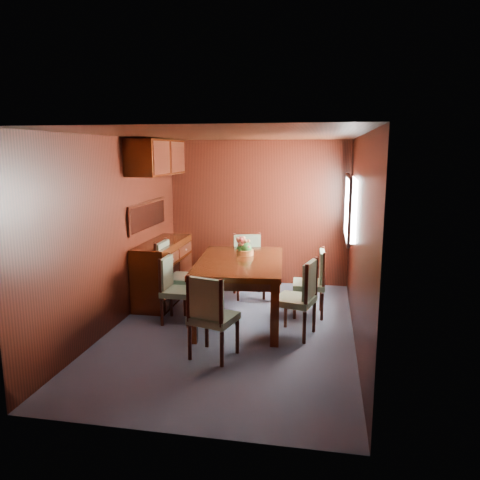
% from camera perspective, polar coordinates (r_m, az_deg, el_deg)
% --- Properties ---
extents(ground, '(4.50, 4.50, 0.00)m').
position_cam_1_polar(ground, '(6.00, -0.99, -10.89)').
color(ground, '#36394A').
rests_on(ground, ground).
extents(room_shell, '(3.06, 4.52, 2.41)m').
position_cam_1_polar(room_shell, '(5.95, -1.39, 5.14)').
color(room_shell, black).
rests_on(room_shell, ground).
extents(sideboard, '(0.48, 1.40, 0.90)m').
position_cam_1_polar(sideboard, '(7.11, -9.32, -3.76)').
color(sideboard, black).
rests_on(sideboard, ground).
extents(dining_table, '(1.25, 1.84, 0.82)m').
position_cam_1_polar(dining_table, '(6.12, -0.01, -3.52)').
color(dining_table, black).
rests_on(dining_table, ground).
extents(chair_left_near, '(0.41, 0.42, 0.88)m').
position_cam_1_polar(chair_left_near, '(6.19, -8.08, -5.52)').
color(chair_left_near, black).
rests_on(chair_left_near, ground).
extents(chair_left_far, '(0.46, 0.48, 1.00)m').
position_cam_1_polar(chair_left_far, '(6.63, -8.50, -3.87)').
color(chair_left_far, black).
rests_on(chair_left_far, ground).
extents(chair_right_near, '(0.54, 0.55, 0.96)m').
position_cam_1_polar(chair_right_near, '(5.68, 7.44, -6.55)').
color(chair_right_near, black).
rests_on(chair_right_near, ground).
extents(chair_right_far, '(0.44, 0.46, 0.92)m').
position_cam_1_polar(chair_right_far, '(6.44, 9.01, -4.71)').
color(chair_right_far, black).
rests_on(chair_right_far, ground).
extents(chair_head, '(0.54, 0.53, 0.95)m').
position_cam_1_polar(chair_head, '(5.04, -3.64, -8.82)').
color(chair_head, black).
rests_on(chair_head, ground).
extents(chair_foot, '(0.57, 0.56, 0.96)m').
position_cam_1_polar(chair_foot, '(7.24, 1.01, -2.67)').
color(chair_foot, black).
rests_on(chair_foot, ground).
extents(flower_centerpiece, '(0.25, 0.25, 0.25)m').
position_cam_1_polar(flower_centerpiece, '(6.37, 0.61, -0.76)').
color(flower_centerpiece, '#C4773B').
rests_on(flower_centerpiece, dining_table).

